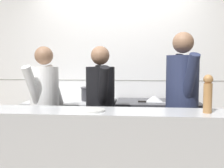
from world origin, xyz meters
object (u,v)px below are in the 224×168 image
(sauce_pot, at_px, (92,93))
(pepper_mill, at_px, (208,93))
(chef_sous, at_px, (100,109))
(chefs_knife, at_px, (150,102))
(chef_line, at_px, (182,102))
(oven_range, at_px, (72,131))
(plated_dish_main, at_px, (90,110))
(stock_pot, at_px, (46,95))
(chef_head_cook, at_px, (45,108))
(mixing_bowl_steel, at_px, (154,98))

(sauce_pot, bearing_deg, pepper_mill, -46.27)
(sauce_pot, height_order, chef_sous, chef_sous)
(sauce_pot, xyz_separation_m, chef_sous, (0.22, -0.72, -0.09))
(chefs_knife, xyz_separation_m, chef_line, (0.33, -0.54, 0.08))
(chefs_knife, bearing_deg, sauce_pot, 168.37)
(oven_range, xyz_separation_m, plated_dish_main, (0.51, -1.28, 0.54))
(stock_pot, distance_m, chef_head_cook, 0.66)
(oven_range, bearing_deg, pepper_mill, -39.35)
(chef_head_cook, bearing_deg, oven_range, 95.90)
(sauce_pot, bearing_deg, stock_pot, -171.33)
(sauce_pot, distance_m, chef_sous, 0.76)
(sauce_pot, xyz_separation_m, chefs_knife, (0.81, -0.17, -0.09))
(chef_head_cook, bearing_deg, plated_dish_main, -25.15)
(stock_pot, bearing_deg, mixing_bowl_steel, 1.60)
(plated_dish_main, distance_m, chef_line, 1.11)
(chefs_knife, xyz_separation_m, pepper_mill, (0.45, -1.15, 0.26))
(mixing_bowl_steel, xyz_separation_m, chef_head_cook, (-1.31, -0.67, -0.04))
(oven_range, height_order, chef_head_cook, chef_head_cook)
(chefs_knife, distance_m, chef_head_cook, 1.36)
(oven_range, distance_m, chef_sous, 0.96)
(chef_head_cook, relative_size, chef_sous, 1.00)
(chef_sous, bearing_deg, chef_line, -16.21)
(oven_range, height_order, mixing_bowl_steel, mixing_bowl_steel)
(chef_head_cook, distance_m, chef_line, 1.57)
(sauce_pot, distance_m, plated_dish_main, 1.35)
(chefs_knife, distance_m, chef_line, 0.64)
(chefs_knife, bearing_deg, oven_range, 173.89)
(plated_dish_main, xyz_separation_m, chef_sous, (0.00, 0.61, -0.09))
(pepper_mill, bearing_deg, stock_pot, 147.32)
(oven_range, relative_size, chef_line, 0.69)
(chef_head_cook, bearing_deg, pepper_mill, -1.30)
(oven_range, height_order, chefs_knife, chefs_knife)
(pepper_mill, relative_size, chef_head_cook, 0.21)
(mixing_bowl_steel, xyz_separation_m, pepper_mill, (0.38, -1.26, 0.23))
(oven_range, relative_size, mixing_bowl_steel, 5.16)
(pepper_mill, height_order, chef_head_cook, chef_head_cook)
(plated_dish_main, relative_size, chef_line, 0.15)
(chefs_knife, bearing_deg, chef_head_cook, -155.97)
(chef_line, bearing_deg, chef_sous, 169.91)
(plated_dish_main, height_order, chef_head_cook, chef_head_cook)
(chef_head_cook, height_order, chef_line, chef_line)
(sauce_pot, height_order, chefs_knife, sauce_pot)
(oven_range, xyz_separation_m, sauce_pot, (0.29, 0.05, 0.54))
(pepper_mill, bearing_deg, chefs_knife, 111.22)
(mixing_bowl_steel, relative_size, plated_dish_main, 0.90)
(mixing_bowl_steel, height_order, chefs_knife, mixing_bowl_steel)
(mixing_bowl_steel, height_order, pepper_mill, pepper_mill)
(chefs_knife, bearing_deg, stock_pot, 177.26)
(plated_dish_main, height_order, chef_line, chef_line)
(sauce_pot, distance_m, pepper_mill, 1.83)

